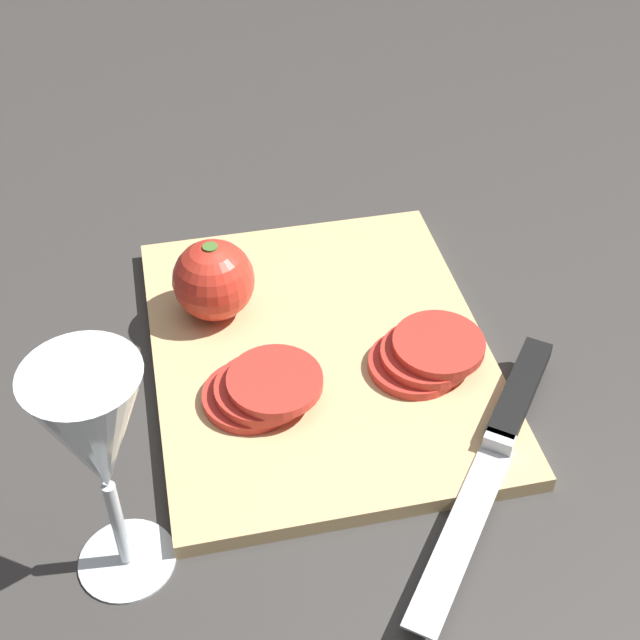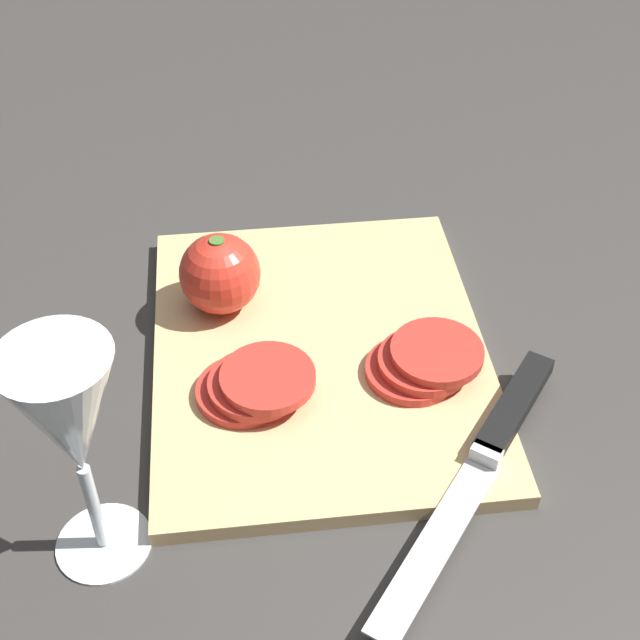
% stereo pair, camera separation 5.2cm
% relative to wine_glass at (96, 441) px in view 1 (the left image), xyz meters
% --- Properties ---
extents(ground_plane, '(3.00, 3.00, 0.00)m').
position_rel_wine_glass_xyz_m(ground_plane, '(0.08, -0.15, -0.13)').
color(ground_plane, '#383533').
extents(cutting_board, '(0.35, 0.28, 0.01)m').
position_rel_wine_glass_xyz_m(cutting_board, '(0.17, -0.17, -0.12)').
color(cutting_board, tan).
rests_on(cutting_board, ground_plane).
extents(wine_glass, '(0.07, 0.07, 0.18)m').
position_rel_wine_glass_xyz_m(wine_glass, '(0.00, 0.00, 0.00)').
color(wine_glass, silver).
rests_on(wine_glass, ground_plane).
extents(whole_tomato, '(0.07, 0.07, 0.07)m').
position_rel_wine_glass_xyz_m(whole_tomato, '(0.23, -0.09, -0.08)').
color(whole_tomato, red).
rests_on(whole_tomato, cutting_board).
extents(knife, '(0.23, 0.19, 0.01)m').
position_rel_wine_glass_xyz_m(knife, '(0.05, -0.30, -0.11)').
color(knife, silver).
rests_on(knife, cutting_board).
extents(tomato_slice_stack_near, '(0.08, 0.10, 0.02)m').
position_rel_wine_glass_xyz_m(tomato_slice_stack_near, '(0.13, -0.25, -0.10)').
color(tomato_slice_stack_near, red).
rests_on(tomato_slice_stack_near, cutting_board).
extents(tomato_slice_stack_far, '(0.08, 0.10, 0.02)m').
position_rel_wine_glass_xyz_m(tomato_slice_stack_far, '(0.12, -0.11, -0.10)').
color(tomato_slice_stack_far, red).
rests_on(tomato_slice_stack_far, cutting_board).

